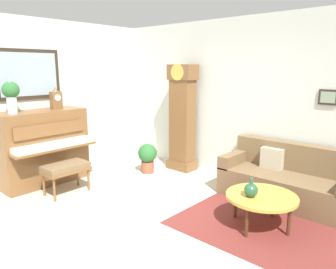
{
  "coord_description": "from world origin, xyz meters",
  "views": [
    {
      "loc": [
        2.91,
        -2.6,
        1.97
      ],
      "look_at": [
        -0.3,
        0.97,
        0.96
      ],
      "focal_mm": 34.31,
      "sensor_mm": 36.0,
      "label": 1
    }
  ],
  "objects": [
    {
      "name": "green_jug",
      "position": [
        1.2,
        0.82,
        0.5
      ],
      "size": [
        0.17,
        0.17,
        0.24
      ],
      "color": "#234C33",
      "rests_on": "coffee_table"
    },
    {
      "name": "ground_plane",
      "position": [
        0.0,
        0.0,
        -0.05
      ],
      "size": [
        6.4,
        6.0,
        0.1
      ],
      "primitive_type": "cube",
      "color": "beige"
    },
    {
      "name": "potted_plant",
      "position": [
        -1.28,
        1.48,
        0.32
      ],
      "size": [
        0.36,
        0.36,
        0.56
      ],
      "color": "#935138",
      "rests_on": "ground_plane"
    },
    {
      "name": "grandfather_clock",
      "position": [
        -0.94,
        2.09,
        0.96
      ],
      "size": [
        0.52,
        0.34,
        2.03
      ],
      "color": "brown",
      "rests_on": "ground_plane"
    },
    {
      "name": "couch",
      "position": [
        1.2,
        1.97,
        0.31
      ],
      "size": [
        1.9,
        0.8,
        0.84
      ],
      "color": "brown",
      "rests_on": "ground_plane"
    },
    {
      "name": "piano_bench",
      "position": [
        -1.51,
        -0.09,
        0.41
      ],
      "size": [
        0.42,
        0.7,
        0.48
      ],
      "color": "brown",
      "rests_on": "ground_plane"
    },
    {
      "name": "coffee_table",
      "position": [
        1.28,
        0.96,
        0.38
      ],
      "size": [
        0.88,
        0.88,
        0.41
      ],
      "color": "gold",
      "rests_on": "ground_plane"
    },
    {
      "name": "mantel_clock",
      "position": [
        -2.23,
        0.22,
        1.43
      ],
      "size": [
        0.13,
        0.18,
        0.38
      ],
      "color": "brown",
      "rests_on": "piano"
    },
    {
      "name": "wall_back",
      "position": [
        0.01,
        2.4,
        1.4
      ],
      "size": [
        5.3,
        0.13,
        2.8
      ],
      "color": "silver",
      "rests_on": "ground_plane"
    },
    {
      "name": "wall_left",
      "position": [
        -2.6,
        -0.0,
        1.41
      ],
      "size": [
        0.13,
        4.9,
        2.8
      ],
      "color": "silver",
      "rests_on": "ground_plane"
    },
    {
      "name": "area_rug",
      "position": [
        1.33,
        0.91,
        0.0
      ],
      "size": [
        2.1,
        1.5,
        0.01
      ],
      "primitive_type": "cube",
      "color": "maroon",
      "rests_on": "ground_plane"
    },
    {
      "name": "piano",
      "position": [
        -2.23,
        -0.08,
        0.63
      ],
      "size": [
        0.87,
        1.44,
        1.26
      ],
      "color": "brown",
      "rests_on": "ground_plane"
    },
    {
      "name": "flower_vase",
      "position": [
        -2.23,
        -0.52,
        1.57
      ],
      "size": [
        0.26,
        0.26,
        0.58
      ],
      "color": "silver",
      "rests_on": "piano"
    }
  ]
}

